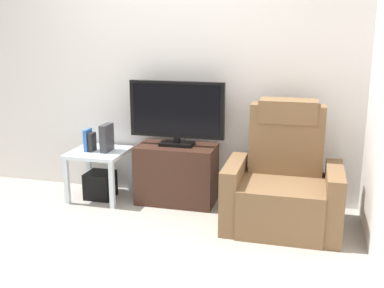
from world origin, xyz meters
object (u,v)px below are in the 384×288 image
(recliner_armchair, at_px, (283,184))
(book_middle, at_px, (92,142))
(television, at_px, (177,112))
(subwoofer_box, at_px, (100,185))
(side_table, at_px, (99,159))
(tv_stand, at_px, (177,174))
(game_console, at_px, (107,138))
(book_leftmost, at_px, (88,140))

(recliner_armchair, height_order, book_middle, recliner_armchair)
(television, distance_m, book_middle, 0.91)
(book_middle, bearing_deg, subwoofer_box, 20.51)
(television, relative_size, subwoofer_box, 3.49)
(side_table, height_order, book_middle, book_middle)
(tv_stand, height_order, recliner_armchair, recliner_armchair)
(side_table, distance_m, subwoofer_box, 0.28)
(game_console, bearing_deg, television, 6.94)
(television, bearing_deg, side_table, -173.13)
(television, bearing_deg, book_middle, -172.22)
(recliner_armchair, xyz_separation_m, subwoofer_box, (-1.84, 0.22, -0.24))
(book_middle, height_order, game_console, game_console)
(television, height_order, subwoofer_box, television)
(game_console, bearing_deg, recliner_armchair, -7.35)
(television, xyz_separation_m, book_middle, (-0.84, -0.12, -0.32))
(tv_stand, bearing_deg, book_leftmost, -173.81)
(side_table, distance_m, book_leftmost, 0.22)
(tv_stand, bearing_deg, game_console, -174.58)
(tv_stand, distance_m, recliner_armchair, 1.09)
(tv_stand, relative_size, recliner_armchair, 0.71)
(television, height_order, side_table, television)
(side_table, bearing_deg, tv_stand, 5.53)
(subwoofer_box, relative_size, book_middle, 1.43)
(side_table, height_order, subwoofer_box, side_table)
(recliner_armchair, height_order, game_console, recliner_armchair)
(recliner_armchair, bearing_deg, game_console, 174.81)
(recliner_armchair, bearing_deg, side_table, 175.48)
(tv_stand, height_order, book_middle, book_middle)
(tv_stand, bearing_deg, recliner_armchair, -15.54)
(game_console, bearing_deg, tv_stand, 5.42)
(television, relative_size, book_middle, 5.00)
(side_table, xyz_separation_m, book_leftmost, (-0.10, -0.02, 0.19))
(book_leftmost, relative_size, game_console, 0.81)
(subwoofer_box, bearing_deg, recliner_armchair, -6.69)
(book_leftmost, distance_m, book_middle, 0.05)
(television, relative_size, side_table, 1.72)
(television, bearing_deg, subwoofer_box, -173.13)
(book_middle, bearing_deg, tv_stand, 6.53)
(book_middle, xyz_separation_m, game_console, (0.14, 0.03, 0.04))
(subwoofer_box, height_order, book_middle, book_middle)
(tv_stand, xyz_separation_m, subwoofer_box, (-0.79, -0.08, -0.16))
(book_middle, bearing_deg, recliner_armchair, -5.90)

